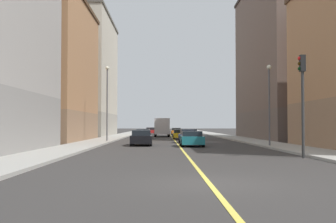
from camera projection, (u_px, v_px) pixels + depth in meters
name	position (u px, v px, depth m)	size (l,w,h in m)	color
ground_plane	(209.00, 183.00, 12.53)	(400.00, 400.00, 0.00)	#33302E
sidewalk_left	(226.00, 136.00, 61.62)	(3.21, 168.00, 0.15)	#9E9B93
sidewalk_right	(117.00, 136.00, 61.39)	(3.21, 168.00, 0.15)	#9E9B93
lane_center_stripe	(172.00, 137.00, 61.50)	(0.16, 154.00, 0.01)	#E5D14C
building_left_mid	(291.00, 59.00, 51.31)	(10.23, 22.78, 20.11)	brown
building_right_midblock	(40.00, 71.00, 44.54)	(10.23, 17.46, 15.28)	#8F6B4F
building_right_distant	(80.00, 77.00, 65.99)	(10.23, 20.26, 19.13)	#9D9688
traffic_light_left_near	(302.00, 91.00, 22.11)	(0.40, 0.32, 5.57)	#2D2D2D
street_lamp_left_near	(269.00, 96.00, 32.85)	(0.36, 0.36, 6.47)	#4C4C51
street_lamp_right_near	(107.00, 96.00, 42.52)	(0.36, 0.36, 7.75)	#4C4C51
car_yellow	(180.00, 134.00, 51.92)	(1.83, 4.05, 1.20)	gold
car_orange	(176.00, 131.00, 76.38)	(1.90, 3.98, 1.25)	orange
car_teal	(192.00, 139.00, 33.97)	(1.89, 3.98, 1.28)	#196670
car_blue	(188.00, 136.00, 40.73)	(1.87, 4.46, 1.37)	#23389E
car_black	(141.00, 138.00, 35.65)	(1.95, 4.65, 1.34)	black
car_white	(143.00, 134.00, 54.10)	(1.99, 4.06, 1.25)	white
car_red	(151.00, 131.00, 79.94)	(2.08, 4.30, 1.31)	red
box_truck	(162.00, 127.00, 62.46)	(2.32, 7.78, 2.77)	beige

